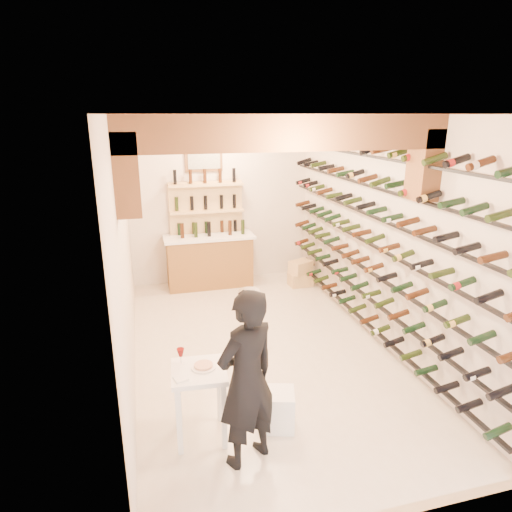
{
  "coord_description": "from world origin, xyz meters",
  "views": [
    {
      "loc": [
        -1.53,
        -5.48,
        3.2
      ],
      "look_at": [
        0.0,
        0.3,
        1.3
      ],
      "focal_mm": 31.37,
      "sensor_mm": 36.0,
      "label": 1
    }
  ],
  "objects": [
    {
      "name": "ground",
      "position": [
        0.0,
        0.0,
        0.0
      ],
      "size": [
        6.0,
        6.0,
        0.0
      ],
      "primitive_type": "plane",
      "color": "beige",
      "rests_on": "ground"
    },
    {
      "name": "room_shell",
      "position": [
        0.0,
        -0.26,
        2.25
      ],
      "size": [
        3.52,
        6.02,
        3.21
      ],
      "color": "beige",
      "rests_on": "ground"
    },
    {
      "name": "wine_rack",
      "position": [
        1.53,
        0.0,
        1.55
      ],
      "size": [
        0.32,
        5.7,
        2.56
      ],
      "color": "black",
      "rests_on": "ground"
    },
    {
      "name": "back_counter",
      "position": [
        -0.3,
        2.65,
        0.53
      ],
      "size": [
        1.7,
        0.62,
        1.29
      ],
      "color": "brown",
      "rests_on": "ground"
    },
    {
      "name": "back_shelving",
      "position": [
        -0.3,
        2.89,
        1.17
      ],
      "size": [
        1.4,
        0.31,
        2.73
      ],
      "color": "tan",
      "rests_on": "ground"
    },
    {
      "name": "tasting_table",
      "position": [
        -1.09,
        -1.58,
        0.64
      ],
      "size": [
        0.58,
        0.58,
        0.95
      ],
      "rotation": [
        0.0,
        0.0,
        -0.08
      ],
      "color": "white",
      "rests_on": "ground"
    },
    {
      "name": "white_stool",
      "position": [
        -0.27,
        -1.65,
        0.21
      ],
      "size": [
        0.41,
        0.41,
        0.42
      ],
      "primitive_type": "cube",
      "rotation": [
        0.0,
        0.0,
        -0.28
      ],
      "color": "white",
      "rests_on": "ground"
    },
    {
      "name": "person",
      "position": [
        -0.7,
        -2.02,
        0.88
      ],
      "size": [
        0.77,
        0.66,
        1.77
      ],
      "primitive_type": "imported",
      "rotation": [
        0.0,
        0.0,
        3.59
      ],
      "color": "black",
      "rests_on": "ground"
    },
    {
      "name": "chrome_barstool",
      "position": [
        -0.03,
        0.57,
        0.39
      ],
      "size": [
        0.35,
        0.35,
        0.67
      ],
      "rotation": [
        0.0,
        0.0,
        0.14
      ],
      "color": "silver",
      "rests_on": "ground"
    },
    {
      "name": "crate_lower",
      "position": [
        1.4,
        2.2,
        0.13
      ],
      "size": [
        0.45,
        0.32,
        0.26
      ],
      "primitive_type": "cube",
      "rotation": [
        0.0,
        0.0,
        0.03
      ],
      "color": "tan",
      "rests_on": "ground"
    },
    {
      "name": "crate_upper",
      "position": [
        1.4,
        2.2,
        0.38
      ],
      "size": [
        0.49,
        0.42,
        0.24
      ],
      "primitive_type": "cube",
      "rotation": [
        0.0,
        0.0,
        0.4
      ],
      "color": "tan",
      "rests_on": "crate_lower"
    }
  ]
}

